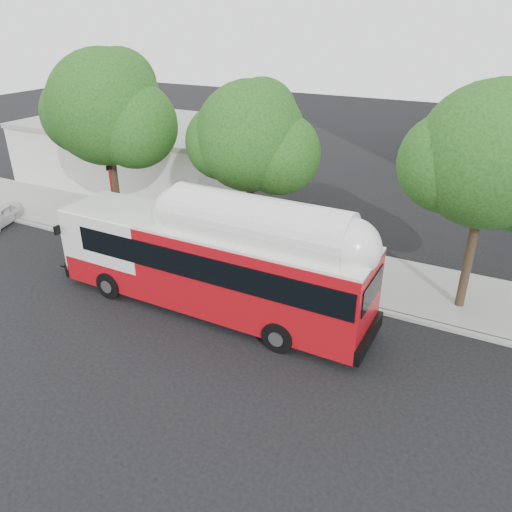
{
  "coord_description": "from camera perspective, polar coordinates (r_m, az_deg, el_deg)",
  "views": [
    {
      "loc": [
        9.64,
        -13.99,
        11.19
      ],
      "look_at": [
        0.85,
        3.0,
        1.8
      ],
      "focal_mm": 35.0,
      "sensor_mm": 36.0,
      "label": 1
    }
  ],
  "objects": [
    {
      "name": "curb_strip",
      "position": [
        23.16,
        -0.85,
        -2.54
      ],
      "size": [
        60.0,
        0.3,
        0.15
      ],
      "primitive_type": "cube",
      "color": "gray",
      "rests_on": "ground"
    },
    {
      "name": "street_tree_left",
      "position": [
        27.08,
        -15.91,
        15.45
      ],
      "size": [
        6.67,
        5.8,
        9.74
      ],
      "color": "#2D2116",
      "rests_on": "ground"
    },
    {
      "name": "street_tree_right",
      "position": [
        20.46,
        26.31,
        9.51
      ],
      "size": [
        6.21,
        5.4,
        9.18
      ],
      "color": "#2D2116",
      "rests_on": "ground"
    },
    {
      "name": "transit_bus",
      "position": [
        20.15,
        -5.11,
        -1.18
      ],
      "size": [
        14.34,
        3.23,
        4.23
      ],
      "rotation": [
        0.0,
        0.0,
        -0.01
      ],
      "color": "#AB0B13",
      "rests_on": "ground"
    },
    {
      "name": "street_tree_mid",
      "position": [
        23.12,
        0.31,
        12.93
      ],
      "size": [
        5.75,
        5.0,
        8.62
      ],
      "color": "#2D2116",
      "rests_on": "ground"
    },
    {
      "name": "red_curb_segment",
      "position": [
        24.56,
        -7.04,
        -0.96
      ],
      "size": [
        10.0,
        0.32,
        0.16
      ],
      "primitive_type": "cube",
      "color": "maroon",
      "rests_on": "ground"
    },
    {
      "name": "sidewalk",
      "position": [
        25.23,
        1.93,
        -0.02
      ],
      "size": [
        60.0,
        5.0,
        0.15
      ],
      "primitive_type": "cube",
      "color": "gray",
      "rests_on": "ground"
    },
    {
      "name": "signal_pole",
      "position": [
        27.56,
        -15.97,
        5.9
      ],
      "size": [
        0.12,
        0.39,
        4.13
      ],
      "color": "red",
      "rests_on": "ground"
    },
    {
      "name": "ground",
      "position": [
        20.35,
        -6.07,
        -7.4
      ],
      "size": [
        120.0,
        120.0,
        0.0
      ],
      "primitive_type": "plane",
      "color": "black",
      "rests_on": "ground"
    },
    {
      "name": "low_commercial_bldg",
      "position": [
        37.74,
        -12.72,
        11.66
      ],
      "size": [
        16.2,
        10.2,
        4.25
      ],
      "color": "silver",
      "rests_on": "ground"
    }
  ]
}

